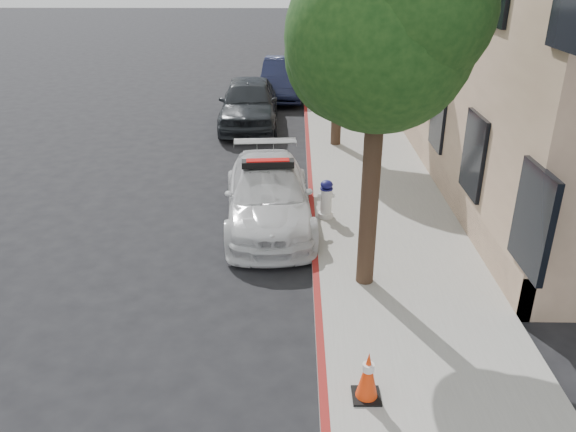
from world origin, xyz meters
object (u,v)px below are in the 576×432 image
(parked_car_mid, at_px, (249,102))
(traffic_cone, at_px, (368,376))
(parked_car_far, at_px, (284,78))
(police_car, at_px, (268,195))
(fire_hydrant, at_px, (326,199))

(parked_car_mid, xyz_separation_m, traffic_cone, (2.53, -13.42, -0.32))
(parked_car_far, bearing_deg, traffic_cone, -81.86)
(parked_car_mid, height_order, traffic_cone, parked_car_mid)
(police_car, height_order, traffic_cone, police_car)
(parked_car_far, distance_m, traffic_cone, 17.94)
(fire_hydrant, bearing_deg, traffic_cone, -86.95)
(police_car, bearing_deg, traffic_cone, -79.41)
(parked_car_mid, distance_m, traffic_cone, 13.66)
(traffic_cone, bearing_deg, parked_car_far, 94.50)
(parked_car_mid, xyz_separation_m, parked_car_far, (1.12, 4.47, -0.03))
(parked_car_mid, relative_size, parked_car_far, 1.00)
(police_car, distance_m, traffic_cone, 5.77)
(police_car, relative_size, fire_hydrant, 5.43)
(parked_car_far, bearing_deg, police_car, -86.83)
(parked_car_mid, bearing_deg, parked_car_far, 73.89)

